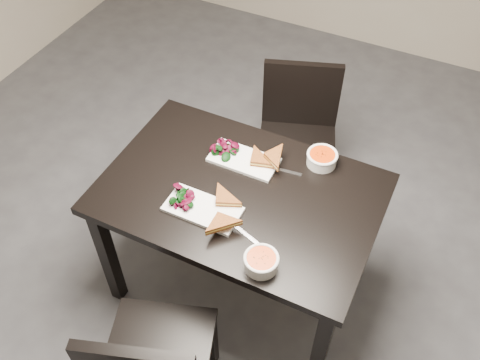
# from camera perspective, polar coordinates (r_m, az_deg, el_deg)

# --- Properties ---
(ground) EXTENTS (5.00, 5.00, 0.00)m
(ground) POSITION_cam_1_polar(r_m,az_deg,el_deg) (2.88, 1.73, -11.56)
(ground) COLOR #47474C
(ground) RESTS_ON ground
(table) EXTENTS (1.20, 0.80, 0.75)m
(table) POSITION_cam_1_polar(r_m,az_deg,el_deg) (2.36, 0.00, -2.75)
(table) COLOR black
(table) RESTS_ON ground
(chair_far) EXTENTS (0.54, 0.54, 0.85)m
(chair_far) POSITION_cam_1_polar(r_m,az_deg,el_deg) (2.97, 6.27, 5.36)
(chair_far) COLOR black
(chair_far) RESTS_ON ground
(plate_near) EXTENTS (0.32, 0.16, 0.02)m
(plate_near) POSITION_cam_1_polar(r_m,az_deg,el_deg) (2.22, -4.04, -3.15)
(plate_near) COLOR white
(plate_near) RESTS_ON table
(sandwich_near) EXTENTS (0.19, 0.17, 0.05)m
(sandwich_near) POSITION_cam_1_polar(r_m,az_deg,el_deg) (2.18, -2.39, -2.90)
(sandwich_near) COLOR #A95823
(sandwich_near) RESTS_ON plate_near
(salad_near) EXTENTS (0.10, 0.09, 0.04)m
(salad_near) POSITION_cam_1_polar(r_m,az_deg,el_deg) (2.23, -6.33, -1.79)
(salad_near) COLOR black
(salad_near) RESTS_ON plate_near
(soup_bowl_near) EXTENTS (0.14, 0.14, 0.06)m
(soup_bowl_near) POSITION_cam_1_polar(r_m,az_deg,el_deg) (2.03, 2.30, -8.74)
(soup_bowl_near) COLOR white
(soup_bowl_near) RESTS_ON table
(cutlery_near) EXTENTS (0.18, 0.07, 0.00)m
(cutlery_near) POSITION_cam_1_polar(r_m,az_deg,el_deg) (2.14, 0.77, -6.00)
(cutlery_near) COLOR silver
(cutlery_near) RESTS_ON table
(plate_far) EXTENTS (0.31, 0.16, 0.02)m
(plate_far) POSITION_cam_1_polar(r_m,az_deg,el_deg) (2.40, 0.41, 2.19)
(plate_far) COLOR white
(plate_far) RESTS_ON table
(sandwich_far) EXTENTS (0.18, 0.15, 0.05)m
(sandwich_far) POSITION_cam_1_polar(r_m,az_deg,el_deg) (2.35, 1.68, 2.02)
(sandwich_far) COLOR #A95823
(sandwich_far) RESTS_ON plate_far
(salad_far) EXTENTS (0.10, 0.09, 0.04)m
(salad_far) POSITION_cam_1_polar(r_m,az_deg,el_deg) (2.42, -1.73, 3.42)
(salad_far) COLOR black
(salad_far) RESTS_ON plate_far
(soup_bowl_far) EXTENTS (0.14, 0.14, 0.06)m
(soup_bowl_far) POSITION_cam_1_polar(r_m,az_deg,el_deg) (2.40, 8.83, 2.38)
(soup_bowl_far) COLOR white
(soup_bowl_far) RESTS_ON table
(cutlery_far) EXTENTS (0.18, 0.04, 0.00)m
(cutlery_far) POSITION_cam_1_polar(r_m,az_deg,el_deg) (2.37, 4.56, 1.06)
(cutlery_far) COLOR silver
(cutlery_far) RESTS_ON table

